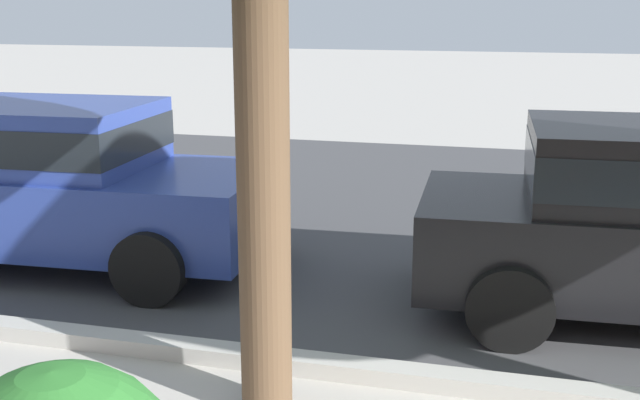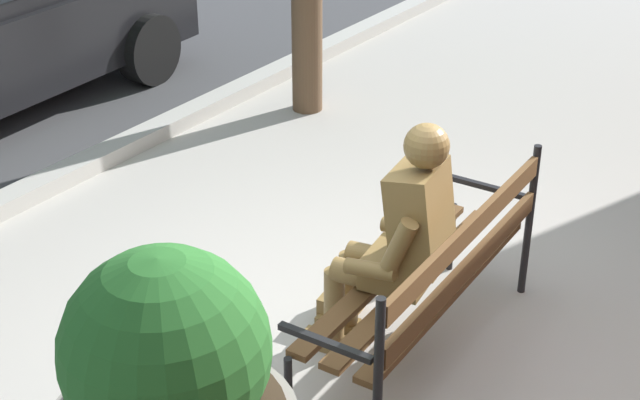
{
  "view_description": "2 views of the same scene",
  "coord_description": "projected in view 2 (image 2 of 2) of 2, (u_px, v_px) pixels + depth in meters",
  "views": [
    {
      "loc": [
        -0.32,
        -1.94,
        2.49
      ],
      "look_at": [
        -2.04,
        4.57,
        0.8
      ],
      "focal_mm": 44.6,
      "sensor_mm": 36.0,
      "label": 1
    },
    {
      "loc": [
        -3.53,
        -2.1,
        3.12
      ],
      "look_at": [
        0.13,
        0.42,
        0.75
      ],
      "focal_mm": 53.11,
      "sensor_mm": 36.0,
      "label": 2
    }
  ],
  "objects": [
    {
      "name": "bronze_statue_seated",
      "position": [
        393.0,
        246.0,
        4.77
      ],
      "size": [
        0.6,
        0.83,
        1.37
      ],
      "color": "olive",
      "rests_on": "ground"
    },
    {
      "name": "park_bench",
      "position": [
        436.0,
        273.0,
        4.78
      ],
      "size": [
        1.82,
        0.6,
        0.95
      ],
      "color": "brown",
      "rests_on": "ground"
    },
    {
      "name": "ground_plane",
      "position": [
        371.0,
        353.0,
        5.08
      ],
      "size": [
        80.0,
        80.0,
        0.0
      ],
      "primitive_type": "plane",
      "color": "#ADA8A0"
    },
    {
      "name": "curb_stone",
      "position": [
        13.0,
        200.0,
        6.5
      ],
      "size": [
        60.0,
        0.2,
        0.12
      ],
      "primitive_type": "cube",
      "color": "#B2AFA8",
      "rests_on": "ground"
    }
  ]
}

